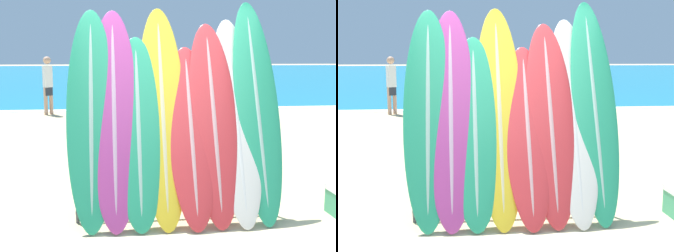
# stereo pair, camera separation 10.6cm
# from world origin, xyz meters

# --- Properties ---
(ground_plane) EXTENTS (160.00, 160.00, 0.00)m
(ground_plane) POSITION_xyz_m (0.00, 0.00, 0.00)
(ground_plane) COLOR #CCB789
(ocean_water) EXTENTS (120.00, 60.00, 0.01)m
(ocean_water) POSITION_xyz_m (0.00, 40.29, 0.00)
(ocean_water) COLOR teal
(ocean_water) RESTS_ON ground_plane
(surfboard_rack) EXTENTS (2.21, 0.04, 0.90)m
(surfboard_rack) POSITION_xyz_m (-0.02, 0.68, 0.49)
(surfboard_rack) COLOR #47474C
(surfboard_rack) RESTS_ON ground_plane
(surfboard_slot_0) EXTENTS (0.53, 1.06, 2.32)m
(surfboard_slot_0) POSITION_xyz_m (-0.93, 0.77, 1.16)
(surfboard_slot_0) COLOR #289E70
(surfboard_slot_0) RESTS_ON ground_plane
(surfboard_slot_1) EXTENTS (0.54, 1.12, 2.32)m
(surfboard_slot_1) POSITION_xyz_m (-0.69, 0.77, 1.16)
(surfboard_slot_1) COLOR #B23D8E
(surfboard_slot_1) RESTS_ON ground_plane
(surfboard_slot_2) EXTENTS (0.53, 1.00, 2.02)m
(surfboard_slot_2) POSITION_xyz_m (-0.43, 0.71, 1.01)
(surfboard_slot_2) COLOR #289E70
(surfboard_slot_2) RESTS_ON ground_plane
(surfboard_slot_3) EXTENTS (0.52, 1.16, 2.35)m
(surfboard_slot_3) POSITION_xyz_m (-0.16, 0.79, 1.17)
(surfboard_slot_3) COLOR yellow
(surfboard_slot_3) RESTS_ON ground_plane
(surfboard_slot_4) EXTENTS (0.51, 1.04, 1.91)m
(surfboard_slot_4) POSITION_xyz_m (0.13, 0.68, 0.95)
(surfboard_slot_4) COLOR red
(surfboard_slot_4) RESTS_ON ground_plane
(surfboard_slot_5) EXTENTS (0.53, 1.10, 2.18)m
(surfboard_slot_5) POSITION_xyz_m (0.39, 0.74, 1.09)
(surfboard_slot_5) COLOR red
(surfboard_slot_5) RESTS_ON ground_plane
(surfboard_slot_6) EXTENTS (0.51, 1.16, 2.23)m
(surfboard_slot_6) POSITION_xyz_m (0.66, 0.77, 1.11)
(surfboard_slot_6) COLOR silver
(surfboard_slot_6) RESTS_ON ground_plane
(surfboard_slot_7) EXTENTS (0.50, 1.15, 2.43)m
(surfboard_slot_7) POSITION_xyz_m (0.90, 0.80, 1.22)
(surfboard_slot_7) COLOR #289E70
(surfboard_slot_7) RESTS_ON ground_plane
(person_near_water) EXTENTS (0.25, 0.29, 1.68)m
(person_near_water) POSITION_xyz_m (-0.07, 7.48, 0.92)
(person_near_water) COLOR tan
(person_near_water) RESTS_ON ground_plane
(person_mid_beach) EXTENTS (0.28, 0.22, 1.65)m
(person_mid_beach) POSITION_xyz_m (2.32, 9.20, 0.90)
(person_mid_beach) COLOR #A87A5B
(person_mid_beach) RESTS_ON ground_plane
(person_far_left) EXTENTS (0.30, 0.28, 1.74)m
(person_far_left) POSITION_xyz_m (-2.56, 10.09, 0.95)
(person_far_left) COLOR tan
(person_far_left) RESTS_ON ground_plane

